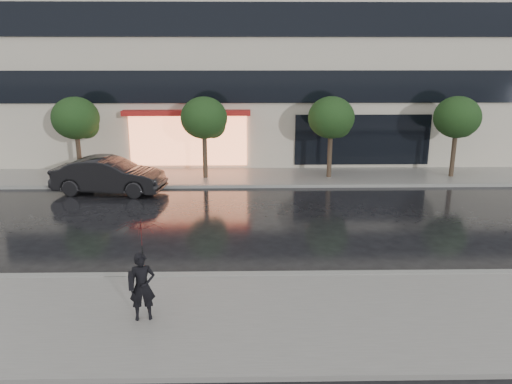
{
  "coord_description": "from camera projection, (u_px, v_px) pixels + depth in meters",
  "views": [
    {
      "loc": [
        -1.0,
        -13.52,
        5.95
      ],
      "look_at": [
        -0.69,
        2.72,
        1.4
      ],
      "focal_mm": 35.0,
      "sensor_mm": 36.0,
      "label": 1
    }
  ],
  "objects": [
    {
      "name": "curb_near",
      "position": [
        284.0,
        275.0,
        13.66
      ],
      "size": [
        60.0,
        0.25,
        0.14
      ],
      "primitive_type": "cube",
      "color": "gray",
      "rests_on": "ground"
    },
    {
      "name": "sidewalk_near",
      "position": [
        291.0,
        317.0,
        11.49
      ],
      "size": [
        60.0,
        4.5,
        0.12
      ],
      "primitive_type": "cube",
      "color": "slate",
      "rests_on": "ground"
    },
    {
      "name": "sidewalk_far",
      "position": [
        267.0,
        177.0,
        24.49
      ],
      "size": [
        60.0,
        3.5,
        0.12
      ],
      "primitive_type": "cube",
      "color": "slate",
      "rests_on": "ground"
    },
    {
      "name": "tree_mid_west",
      "position": [
        205.0,
        119.0,
        23.45
      ],
      "size": [
        2.2,
        2.2,
        3.99
      ],
      "color": "#33261C",
      "rests_on": "ground"
    },
    {
      "name": "ground",
      "position": [
        281.0,
        263.0,
        14.64
      ],
      "size": [
        120.0,
        120.0,
        0.0
      ],
      "primitive_type": "plane",
      "color": "black",
      "rests_on": "ground"
    },
    {
      "name": "tree_far_east",
      "position": [
        458.0,
        119.0,
        23.67
      ],
      "size": [
        2.2,
        2.2,
        3.99
      ],
      "color": "#33261C",
      "rests_on": "ground"
    },
    {
      "name": "tree_mid_east",
      "position": [
        332.0,
        119.0,
        23.56
      ],
      "size": [
        2.2,
        2.2,
        3.99
      ],
      "color": "#33261C",
      "rests_on": "ground"
    },
    {
      "name": "tree_far_west",
      "position": [
        77.0,
        120.0,
        23.34
      ],
      "size": [
        2.2,
        2.2,
        3.99
      ],
      "color": "#33261C",
      "rests_on": "ground"
    },
    {
      "name": "curb_far",
      "position": [
        269.0,
        186.0,
        22.8
      ],
      "size": [
        60.0,
        0.25,
        0.14
      ],
      "primitive_type": "cube",
      "color": "gray",
      "rests_on": "ground"
    },
    {
      "name": "pedestrian_with_umbrella",
      "position": [
        142.0,
        252.0,
        10.92
      ],
      "size": [
        1.21,
        1.22,
        2.36
      ],
      "rotation": [
        0.0,
        0.0,
        0.19
      ],
      "color": "black",
      "rests_on": "sidewalk_near"
    },
    {
      "name": "parked_car",
      "position": [
        109.0,
        176.0,
        21.7
      ],
      "size": [
        4.97,
        2.29,
        1.58
      ],
      "primitive_type": "imported",
      "rotation": [
        0.0,
        0.0,
        1.44
      ],
      "color": "black",
      "rests_on": "ground"
    }
  ]
}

